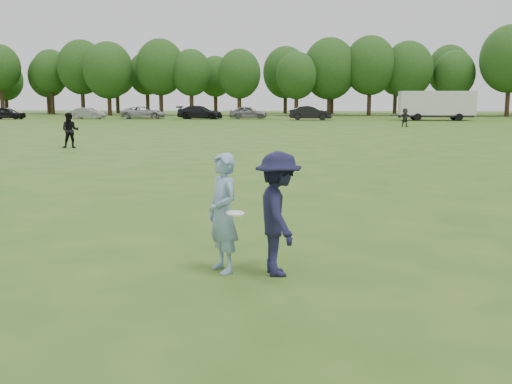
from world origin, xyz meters
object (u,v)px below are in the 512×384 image
car_b (88,113)px  car_d (200,112)px  cargo_trailer (436,104)px  thrower (223,213)px  player_far_a (70,130)px  car_c (143,113)px  car_a (7,113)px  car_e (248,113)px  player_far_d (405,118)px  car_f (310,113)px  defender (278,214)px

car_b → car_d: (13.18, 0.64, 0.11)m
car_d → cargo_trailer: (26.56, -1.50, 1.01)m
thrower → car_d: bearing=155.8°
car_b → cargo_trailer: (39.74, -0.87, 1.12)m
player_far_a → car_c: bearing=86.9°
car_a → car_e: 27.95m
car_a → car_b: (9.06, 1.64, -0.06)m
thrower → car_d: (-11.23, 60.36, -0.15)m
player_far_a → player_far_d: player_far_a is taller
car_c → car_d: size_ratio=0.98×
cargo_trailer → car_f: bearing=-178.4°
car_a → car_d: size_ratio=0.80×
player_far_a → thrower: bearing=-75.8°
car_a → car_f: car_f is taller
car_a → cargo_trailer: (48.80, 0.77, 1.06)m
defender → cargo_trailer: (14.48, 58.94, 0.83)m
car_b → car_f: 25.96m
defender → car_a: 67.54m
car_c → car_d: car_d is taller
car_f → defender: bearing=176.3°
defender → player_far_a: 24.38m
player_far_a → cargo_trailer: 45.93m
car_b → car_c: bearing=-76.3°
player_far_d → car_a: 45.28m
car_d → cargo_trailer: bearing=-87.3°
thrower → player_far_a: 23.90m
car_d → car_f: bearing=-92.6°
cargo_trailer → car_b: bearing=178.7°
car_e → cargo_trailer: 21.13m
car_c → defender: bearing=-170.1°
player_far_a → car_d: (-0.24, 39.14, -0.15)m
car_f → cargo_trailer: 13.85m
thrower → car_c: thrower is taller
player_far_d → car_c: 31.93m
player_far_a → car_c: 39.77m
car_a → car_b: size_ratio=1.05×
car_e → cargo_trailer: size_ratio=0.49×
car_b → car_e: car_e is taller
car_b → thrower: bearing=-149.9°
car_b → car_d: size_ratio=0.76×
car_a → player_far_d: bearing=-109.0°
car_b → car_d: bearing=-79.3°
player_far_a → car_a: 43.17m
car_c → car_d: (6.73, -0.02, 0.04)m
car_b → cargo_trailer: cargo_trailer is taller
defender → car_c: bearing=2.7°
car_e → car_f: car_f is taller
player_far_a → car_d: size_ratio=0.35×
car_d → car_a: bearing=101.7°
car_a → car_e: size_ratio=0.95×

